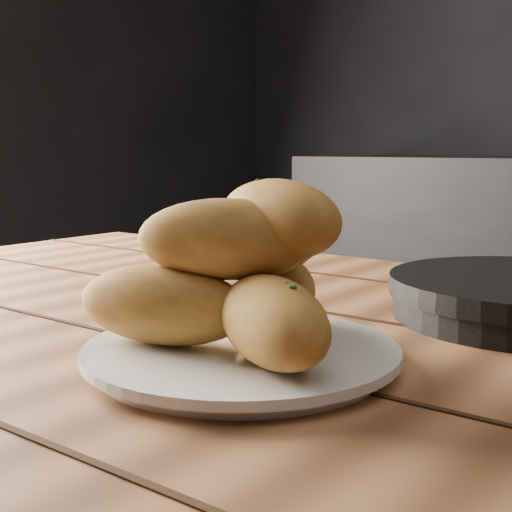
% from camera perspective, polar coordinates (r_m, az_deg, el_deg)
% --- Properties ---
extents(table, '(1.52, 0.94, 0.75)m').
position_cam_1_polar(table, '(0.73, 1.70, -13.30)').
color(table, '#9C633A').
rests_on(table, ground).
extents(plate, '(0.26, 0.26, 0.02)m').
position_cam_1_polar(plate, '(0.59, -1.19, -7.95)').
color(plate, silver).
rests_on(plate, table).
extents(bread_rolls, '(0.27, 0.23, 0.14)m').
position_cam_1_polar(bread_rolls, '(0.58, -1.14, -1.61)').
color(bread_rolls, '#B68932').
rests_on(bread_rolls, plate).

